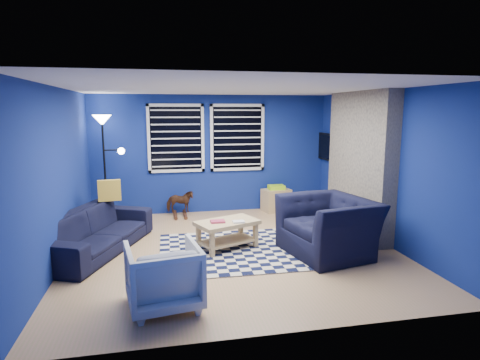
# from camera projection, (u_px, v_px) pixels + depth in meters

# --- Properties ---
(floor) EXTENTS (5.00, 5.00, 0.00)m
(floor) POSITION_uv_depth(u_px,v_px,m) (233.00, 249.00, 6.35)
(floor) COLOR tan
(floor) RESTS_ON ground
(ceiling) EXTENTS (5.00, 5.00, 0.00)m
(ceiling) POSITION_uv_depth(u_px,v_px,m) (233.00, 88.00, 5.93)
(ceiling) COLOR white
(ceiling) RESTS_ON wall_back
(wall_back) EXTENTS (5.00, 0.00, 5.00)m
(wall_back) POSITION_uv_depth(u_px,v_px,m) (212.00, 154.00, 8.56)
(wall_back) COLOR navy
(wall_back) RESTS_ON floor
(wall_left) EXTENTS (0.00, 5.00, 5.00)m
(wall_left) POSITION_uv_depth(u_px,v_px,m) (59.00, 177.00, 5.65)
(wall_left) COLOR navy
(wall_left) RESTS_ON floor
(wall_right) EXTENTS (0.00, 5.00, 5.00)m
(wall_right) POSITION_uv_depth(u_px,v_px,m) (381.00, 167.00, 6.63)
(wall_right) COLOR navy
(wall_right) RESTS_ON floor
(fireplace) EXTENTS (0.65, 2.00, 2.50)m
(fireplace) POSITION_uv_depth(u_px,v_px,m) (359.00, 166.00, 7.09)
(fireplace) COLOR gray
(fireplace) RESTS_ON floor
(window_left) EXTENTS (1.17, 0.06, 1.42)m
(window_left) POSITION_uv_depth(u_px,v_px,m) (176.00, 138.00, 8.31)
(window_left) COLOR black
(window_left) RESTS_ON wall_back
(window_right) EXTENTS (1.17, 0.06, 1.42)m
(window_right) POSITION_uv_depth(u_px,v_px,m) (237.00, 138.00, 8.57)
(window_right) COLOR black
(window_right) RESTS_ON wall_back
(tv) EXTENTS (0.07, 1.00, 0.58)m
(tv) POSITION_uv_depth(u_px,v_px,m) (329.00, 147.00, 8.52)
(tv) COLOR black
(tv) RESTS_ON wall_right
(rug) EXTENTS (2.54, 2.05, 0.02)m
(rug) POSITION_uv_depth(u_px,v_px,m) (240.00, 250.00, 6.30)
(rug) COLOR black
(rug) RESTS_ON floor
(sofa) EXTENTS (2.43, 1.68, 0.66)m
(sofa) POSITION_uv_depth(u_px,v_px,m) (96.00, 231.00, 6.20)
(sofa) COLOR black
(sofa) RESTS_ON floor
(armchair_big) EXTENTS (1.54, 1.41, 0.86)m
(armchair_big) POSITION_uv_depth(u_px,v_px,m) (328.00, 226.00, 6.09)
(armchair_big) COLOR black
(armchair_big) RESTS_ON floor
(armchair_bent) EXTENTS (0.89, 0.91, 0.73)m
(armchair_bent) POSITION_uv_depth(u_px,v_px,m) (164.00, 276.00, 4.43)
(armchair_bent) COLOR gray
(armchair_bent) RESTS_ON floor
(rocking_horse) EXTENTS (0.34, 0.60, 0.48)m
(rocking_horse) POSITION_uv_depth(u_px,v_px,m) (180.00, 202.00, 8.28)
(rocking_horse) COLOR #452C16
(rocking_horse) RESTS_ON floor
(coffee_table) EXTENTS (1.09, 0.87, 0.47)m
(coffee_table) POSITION_uv_depth(u_px,v_px,m) (227.00, 229.00, 6.33)
(coffee_table) COLOR tan
(coffee_table) RESTS_ON rug
(cabinet) EXTENTS (0.65, 0.51, 0.57)m
(cabinet) POSITION_uv_depth(u_px,v_px,m) (276.00, 200.00, 8.75)
(cabinet) COLOR tan
(cabinet) RESTS_ON floor
(floor_lamp) EXTENTS (0.57, 0.35, 2.09)m
(floor_lamp) POSITION_uv_depth(u_px,v_px,m) (104.00, 135.00, 7.66)
(floor_lamp) COLOR black
(floor_lamp) RESTS_ON floor
(throw_pillow) EXTENTS (0.38, 0.16, 0.35)m
(throw_pillow) POSITION_uv_depth(u_px,v_px,m) (109.00, 190.00, 6.77)
(throw_pillow) COLOR gold
(throw_pillow) RESTS_ON sofa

